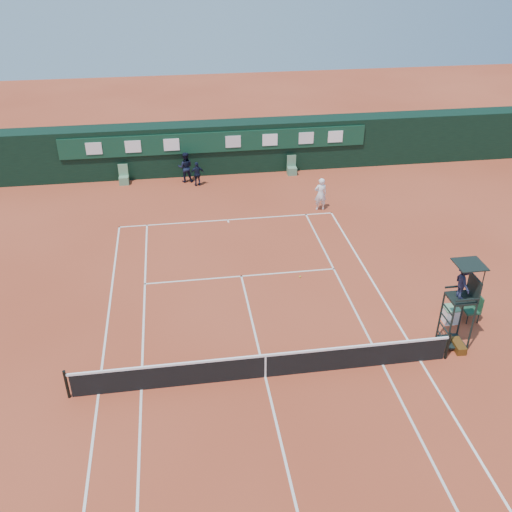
{
  "coord_description": "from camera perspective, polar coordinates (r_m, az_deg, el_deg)",
  "views": [
    {
      "loc": [
        -2.46,
        -14.29,
        13.19
      ],
      "look_at": [
        0.58,
        6.0,
        1.2
      ],
      "focal_mm": 40.0,
      "sensor_mm": 36.0,
      "label": 1
    }
  ],
  "objects": [
    {
      "name": "court_lines",
      "position": [
        19.6,
        0.93,
        -11.98
      ],
      "size": [
        11.05,
        23.85,
        0.01
      ],
      "color": "silver",
      "rests_on": "ground"
    },
    {
      "name": "tennis_ball",
      "position": [
        24.64,
        4.42,
        -2.07
      ],
      "size": [
        0.07,
        0.07,
        0.07
      ],
      "primitive_type": "sphere",
      "color": "#C1D932",
      "rests_on": "ground"
    },
    {
      "name": "ground",
      "position": [
        19.6,
        0.93,
        -12.0
      ],
      "size": [
        90.0,
        90.0,
        0.0
      ],
      "primitive_type": "plane",
      "color": "#B5472A",
      "rests_on": "ground"
    },
    {
      "name": "tennis_bag",
      "position": [
        21.83,
        19.55,
        -8.48
      ],
      "size": [
        0.37,
        0.78,
        0.29
      ],
      "primitive_type": "cube",
      "rotation": [
        0.0,
        0.0,
        -0.04
      ],
      "color": "black",
      "rests_on": "ground"
    },
    {
      "name": "cooler",
      "position": [
        23.04,
        18.86,
        -5.53
      ],
      "size": [
        0.57,
        0.57,
        0.65
      ],
      "color": "silver",
      "rests_on": "ground"
    },
    {
      "name": "player_bench",
      "position": [
        23.49,
        20.65,
        -4.34
      ],
      "size": [
        0.55,
        1.2,
        1.1
      ],
      "color": "#183C28",
      "rests_on": "ground"
    },
    {
      "name": "linesman_chair_left",
      "position": [
        34.42,
        -13.07,
        7.54
      ],
      "size": [
        0.55,
        0.5,
        1.15
      ],
      "color": "#5A8A63",
      "rests_on": "ground"
    },
    {
      "name": "tennis_net",
      "position": [
        19.26,
        0.95,
        -10.88
      ],
      "size": [
        12.9,
        0.1,
        1.1
      ],
      "color": "black",
      "rests_on": "ground"
    },
    {
      "name": "player",
      "position": [
        30.31,
        6.47,
        6.17
      ],
      "size": [
        0.66,
        0.44,
        1.79
      ],
      "primitive_type": "imported",
      "rotation": [
        0.0,
        0.0,
        3.16
      ],
      "color": "white",
      "rests_on": "ground"
    },
    {
      "name": "umpire_chair",
      "position": [
        20.67,
        19.99,
        -3.03
      ],
      "size": [
        0.96,
        0.95,
        3.42
      ],
      "color": "black",
      "rests_on": "ground"
    },
    {
      "name": "ball_kid_right",
      "position": [
        33.32,
        -5.89,
        8.17
      ],
      "size": [
        0.88,
        0.46,
        1.44
      ],
      "primitive_type": "imported",
      "rotation": [
        0.0,
        0.0,
        3.27
      ],
      "color": "black",
      "rests_on": "ground"
    },
    {
      "name": "ball_kid_left",
      "position": [
        33.9,
        -7.08,
        8.81
      ],
      "size": [
        0.92,
        0.74,
        1.8
      ],
      "primitive_type": "imported",
      "rotation": [
        0.0,
        0.0,
        3.07
      ],
      "color": "black",
      "rests_on": "ground"
    },
    {
      "name": "linesman_chair_right",
      "position": [
        34.98,
        3.6,
        8.65
      ],
      "size": [
        0.55,
        0.5,
        1.15
      ],
      "color": "#568463",
      "rests_on": "ground"
    },
    {
      "name": "back_wall",
      "position": [
        35.12,
        -4.1,
        10.8
      ],
      "size": [
        40.0,
        1.65,
        3.0
      ],
      "color": "black",
      "rests_on": "ground"
    }
  ]
}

